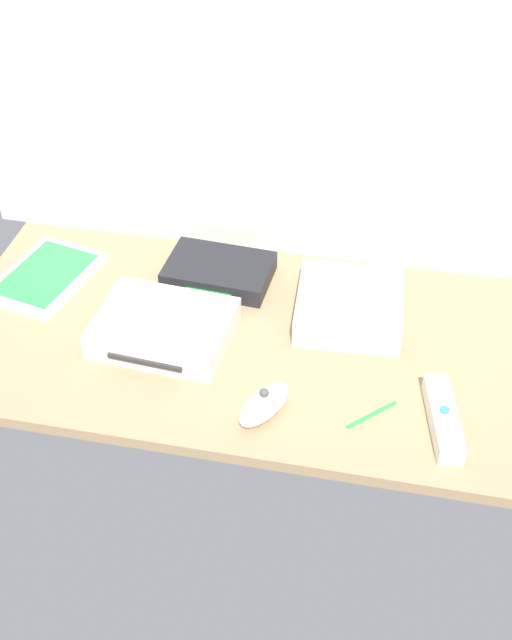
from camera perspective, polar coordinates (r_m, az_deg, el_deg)
The scene contains 10 objects.
ground_plane at distance 127.98cm, azimuth -0.00°, elevation -1.69°, with size 100.00×48.00×2.00cm, color #9E7F5B.
back_wall at distance 129.91cm, azimuth 2.25°, elevation 16.53°, with size 110.00×1.20×64.00cm, color silver.
game_console at distance 126.79cm, azimuth -6.66°, elevation -0.57°, with size 22.15×17.70×4.40cm.
mini_computer at distance 130.33cm, azimuth 6.73°, elevation 1.03°, with size 17.91×17.91×5.30cm.
game_case at distance 143.31cm, azimuth -14.86°, elevation 3.05°, with size 17.41×21.50×1.56cm.
network_router at distance 138.33cm, azimuth -2.69°, elevation 3.53°, with size 18.74×13.22×3.40cm.
remote_wand at distance 116.36cm, azimuth 13.31°, elevation -6.88°, with size 6.31×15.21×3.40cm.
remote_nunchuk at distance 114.35cm, azimuth 0.58°, elevation -6.09°, with size 8.59×10.89×5.10cm.
remote_classic_pad at distance 124.16cm, azimuth -6.46°, elevation 0.35°, with size 14.54×8.25×2.40cm.
stylus_pen at distance 116.62cm, azimuth 8.33°, elevation -6.69°, with size 0.70×0.70×9.00cm, color green.
Camera 1 is at (18.65, -92.15, 85.83)cm, focal length 44.45 mm.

